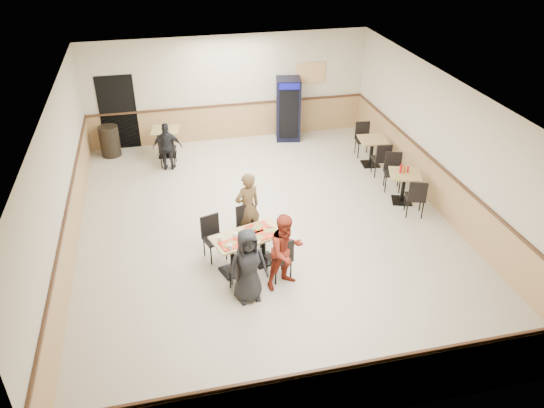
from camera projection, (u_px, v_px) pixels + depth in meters
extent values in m
plane|color=beige|center=(267.00, 227.00, 11.54)|extent=(10.00, 10.00, 0.00)
plane|color=silver|center=(267.00, 95.00, 10.01)|extent=(10.00, 10.00, 0.00)
plane|color=beige|center=(229.00, 89.00, 14.97)|extent=(8.00, 0.00, 8.00)
plane|color=beige|center=(354.00, 341.00, 6.58)|extent=(8.00, 0.00, 8.00)
plane|color=beige|center=(61.00, 187.00, 10.00)|extent=(0.00, 10.00, 10.00)
plane|color=beige|center=(446.00, 147.00, 11.55)|extent=(0.00, 10.00, 10.00)
cube|color=tan|center=(230.00, 122.00, 15.46)|extent=(7.98, 0.03, 1.00)
cube|color=tan|center=(438.00, 187.00, 12.05)|extent=(0.03, 9.98, 1.00)
cube|color=#472B19|center=(230.00, 105.00, 15.18)|extent=(7.98, 0.04, 0.06)
cube|color=black|center=(118.00, 113.00, 14.58)|extent=(1.00, 0.02, 2.10)
cube|color=orange|center=(311.00, 73.00, 15.25)|extent=(0.85, 0.02, 0.60)
cube|color=black|center=(233.00, 271.00, 10.19)|extent=(0.55, 0.55, 0.04)
cylinder|color=black|center=(232.00, 256.00, 10.01)|extent=(0.09, 0.09, 0.66)
cube|color=tan|center=(232.00, 241.00, 9.84)|extent=(0.85, 0.85, 0.04)
cube|color=black|center=(264.00, 260.00, 10.49)|extent=(0.55, 0.55, 0.04)
cylinder|color=black|center=(264.00, 246.00, 10.31)|extent=(0.09, 0.09, 0.66)
cube|color=tan|center=(263.00, 231.00, 10.14)|extent=(0.85, 0.85, 0.04)
imported|color=black|center=(248.00, 266.00, 9.18)|extent=(0.75, 0.54, 1.43)
imported|color=maroon|center=(286.00, 251.00, 9.51)|extent=(0.87, 0.78, 1.49)
imported|color=brown|center=(248.00, 208.00, 10.75)|extent=(0.66, 0.54, 1.55)
imported|color=black|center=(167.00, 147.00, 13.64)|extent=(0.78, 0.41, 1.28)
cube|color=red|center=(267.00, 234.00, 10.01)|extent=(0.51, 0.43, 0.02)
cube|color=red|center=(232.00, 244.00, 9.72)|extent=(0.51, 0.43, 0.02)
cube|color=red|center=(258.00, 228.00, 10.19)|extent=(0.51, 0.43, 0.02)
cylinder|color=silver|center=(257.00, 227.00, 10.21)|extent=(0.22, 0.22, 0.01)
cube|color=tan|center=(257.00, 227.00, 10.20)|extent=(0.28, 0.30, 0.02)
cylinder|color=silver|center=(257.00, 239.00, 9.88)|extent=(0.22, 0.22, 0.01)
cube|color=tan|center=(257.00, 238.00, 9.87)|extent=(0.30, 0.25, 0.02)
cylinder|color=silver|center=(230.00, 245.00, 9.70)|extent=(0.22, 0.22, 0.01)
cube|color=tan|center=(230.00, 244.00, 9.70)|extent=(0.30, 0.28, 0.02)
cylinder|color=silver|center=(248.00, 241.00, 9.81)|extent=(0.22, 0.22, 0.01)
cube|color=tan|center=(248.00, 241.00, 9.80)|extent=(0.26, 0.17, 0.02)
cylinder|color=silver|center=(270.00, 231.00, 10.09)|extent=(0.22, 0.22, 0.01)
cube|color=tan|center=(270.00, 231.00, 10.09)|extent=(0.27, 0.20, 0.02)
cylinder|color=silver|center=(245.00, 241.00, 9.81)|extent=(0.22, 0.22, 0.01)
cube|color=tan|center=(245.00, 240.00, 9.81)|extent=(0.26, 0.17, 0.02)
cylinder|color=white|center=(230.00, 247.00, 9.57)|extent=(0.08, 0.08, 0.10)
cylinder|color=white|center=(235.00, 236.00, 9.89)|extent=(0.08, 0.08, 0.10)
cylinder|color=white|center=(220.00, 239.00, 9.80)|extent=(0.08, 0.08, 0.10)
cylinder|color=white|center=(241.00, 245.00, 9.63)|extent=(0.08, 0.08, 0.10)
cylinder|color=#B3B9C8|center=(249.00, 231.00, 10.01)|extent=(0.07, 0.07, 0.12)
cylinder|color=#B3B9C8|center=(253.00, 231.00, 10.00)|extent=(0.07, 0.07, 0.12)
ellipsoid|color=white|center=(249.00, 233.00, 9.95)|extent=(0.15, 0.15, 0.10)
cube|color=black|center=(401.00, 201.00, 12.50)|extent=(0.56, 0.56, 0.04)
cylinder|color=black|center=(403.00, 187.00, 12.32)|extent=(0.09, 0.09, 0.67)
cube|color=tan|center=(405.00, 174.00, 12.14)|extent=(0.88, 0.88, 0.04)
cube|color=black|center=(370.00, 164.00, 14.17)|extent=(0.50, 0.50, 0.04)
cylinder|color=black|center=(372.00, 152.00, 13.99)|extent=(0.09, 0.09, 0.67)
cube|color=tan|center=(373.00, 140.00, 13.82)|extent=(0.77, 0.77, 0.04)
cylinder|color=red|center=(401.00, 169.00, 12.10)|extent=(0.06, 0.06, 0.20)
cylinder|color=#B85B18|center=(404.00, 169.00, 12.13)|extent=(0.06, 0.06, 0.17)
cylinder|color=red|center=(408.00, 169.00, 12.15)|extent=(0.05, 0.05, 0.14)
cube|color=black|center=(168.00, 154.00, 14.68)|extent=(0.52, 0.52, 0.04)
cylinder|color=black|center=(167.00, 142.00, 14.50)|extent=(0.09, 0.09, 0.70)
cube|color=tan|center=(165.00, 130.00, 14.31)|extent=(0.81, 0.81, 0.04)
cube|color=black|center=(288.00, 109.00, 15.25)|extent=(0.79, 0.78, 1.80)
cube|color=black|center=(289.00, 115.00, 14.99)|extent=(0.54, 0.12, 1.42)
cube|color=#0C0C85|center=(289.00, 86.00, 14.55)|extent=(0.56, 0.12, 0.17)
cylinder|color=black|center=(110.00, 141.00, 14.48)|extent=(0.53, 0.53, 0.84)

